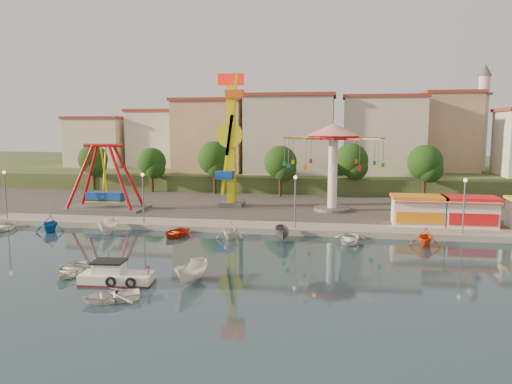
% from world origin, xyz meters
% --- Properties ---
extents(ground, '(200.00, 200.00, 0.00)m').
position_xyz_m(ground, '(0.00, 0.00, 0.00)').
color(ground, '#142B37').
rests_on(ground, ground).
extents(quay_deck, '(200.00, 100.00, 0.60)m').
position_xyz_m(quay_deck, '(0.00, 62.00, 0.30)').
color(quay_deck, '#9E998E').
rests_on(quay_deck, ground).
extents(asphalt_pad, '(90.00, 28.00, 0.01)m').
position_xyz_m(asphalt_pad, '(0.00, 30.00, 0.60)').
color(asphalt_pad, '#4C4944').
rests_on(asphalt_pad, quay_deck).
extents(hill_terrace, '(200.00, 60.00, 3.00)m').
position_xyz_m(hill_terrace, '(0.00, 67.00, 1.50)').
color(hill_terrace, '#384C26').
rests_on(hill_terrace, ground).
extents(pirate_ship_ride, '(10.00, 5.00, 8.00)m').
position_xyz_m(pirate_ship_ride, '(-15.82, 20.17, 4.39)').
color(pirate_ship_ride, '#59595E').
rests_on(pirate_ship_ride, quay_deck).
extents(kamikaze_tower, '(3.37, 3.10, 16.50)m').
position_xyz_m(kamikaze_tower, '(-1.05, 24.83, 8.61)').
color(kamikaze_tower, '#59595E').
rests_on(kamikaze_tower, quay_deck).
extents(wave_swinger, '(11.60, 11.60, 10.40)m').
position_xyz_m(wave_swinger, '(11.52, 23.72, 8.20)').
color(wave_swinger, '#59595E').
rests_on(wave_swinger, quay_deck).
extents(booth_left, '(5.40, 3.78, 3.08)m').
position_xyz_m(booth_left, '(20.33, 16.49, 2.16)').
color(booth_left, white).
rests_on(booth_left, quay_deck).
extents(booth_mid, '(5.40, 3.78, 3.08)m').
position_xyz_m(booth_mid, '(25.44, 16.49, 2.16)').
color(booth_mid, white).
rests_on(booth_mid, quay_deck).
extents(lamp_post_0, '(0.14, 0.14, 5.00)m').
position_xyz_m(lamp_post_0, '(-24.00, 13.00, 3.10)').
color(lamp_post_0, '#59595E').
rests_on(lamp_post_0, quay_deck).
extents(lamp_post_1, '(0.14, 0.14, 5.00)m').
position_xyz_m(lamp_post_1, '(-8.00, 13.00, 3.10)').
color(lamp_post_1, '#59595E').
rests_on(lamp_post_1, quay_deck).
extents(lamp_post_2, '(0.14, 0.14, 5.00)m').
position_xyz_m(lamp_post_2, '(8.00, 13.00, 3.10)').
color(lamp_post_2, '#59595E').
rests_on(lamp_post_2, quay_deck).
extents(lamp_post_3, '(0.14, 0.14, 5.00)m').
position_xyz_m(lamp_post_3, '(24.00, 13.00, 3.10)').
color(lamp_post_3, '#59595E').
rests_on(lamp_post_3, quay_deck).
extents(tree_0, '(4.60, 4.60, 7.19)m').
position_xyz_m(tree_0, '(-26.00, 36.98, 5.47)').
color(tree_0, '#382314').
rests_on(tree_0, quay_deck).
extents(tree_1, '(4.35, 4.35, 6.80)m').
position_xyz_m(tree_1, '(-16.00, 36.24, 5.20)').
color(tree_1, '#382314').
rests_on(tree_1, quay_deck).
extents(tree_2, '(5.02, 5.02, 7.85)m').
position_xyz_m(tree_2, '(-6.00, 35.81, 5.92)').
color(tree_2, '#382314').
rests_on(tree_2, quay_deck).
extents(tree_3, '(4.68, 4.68, 7.32)m').
position_xyz_m(tree_3, '(4.00, 34.36, 5.55)').
color(tree_3, '#382314').
rests_on(tree_3, quay_deck).
extents(tree_4, '(4.86, 4.86, 7.60)m').
position_xyz_m(tree_4, '(14.00, 37.35, 5.75)').
color(tree_4, '#382314').
rests_on(tree_4, quay_deck).
extents(tree_5, '(4.83, 4.83, 7.54)m').
position_xyz_m(tree_5, '(24.00, 35.54, 5.71)').
color(tree_5, '#382314').
rests_on(tree_5, quay_deck).
extents(building_0, '(9.26, 9.53, 11.87)m').
position_xyz_m(building_0, '(-33.37, 46.06, 8.93)').
color(building_0, beige).
rests_on(building_0, hill_terrace).
extents(building_1, '(12.33, 9.01, 8.63)m').
position_xyz_m(building_1, '(-21.33, 51.38, 7.32)').
color(building_1, silver).
rests_on(building_1, hill_terrace).
extents(building_2, '(11.95, 9.28, 11.23)m').
position_xyz_m(building_2, '(-8.19, 51.96, 8.62)').
color(building_2, tan).
rests_on(building_2, hill_terrace).
extents(building_3, '(12.59, 10.50, 9.20)m').
position_xyz_m(building_3, '(5.60, 48.80, 7.60)').
color(building_3, beige).
rests_on(building_3, hill_terrace).
extents(building_4, '(10.75, 9.23, 9.24)m').
position_xyz_m(building_4, '(19.07, 52.20, 7.62)').
color(building_4, beige).
rests_on(building_4, hill_terrace).
extents(building_5, '(12.77, 10.96, 11.21)m').
position_xyz_m(building_5, '(32.37, 50.33, 8.61)').
color(building_5, tan).
rests_on(building_5, hill_terrace).
extents(minaret, '(2.80, 2.80, 18.00)m').
position_xyz_m(minaret, '(36.00, 54.00, 12.55)').
color(minaret, silver).
rests_on(minaret, hill_terrace).
extents(cabin_motorboat, '(5.08, 2.31, 1.74)m').
position_xyz_m(cabin_motorboat, '(-2.84, -4.95, 0.46)').
color(cabin_motorboat, white).
rests_on(cabin_motorboat, ground).
extents(rowboat_a, '(3.27, 4.24, 0.81)m').
position_xyz_m(rowboat_a, '(-7.02, -3.52, 0.40)').
color(rowboat_a, silver).
rests_on(rowboat_a, ground).
extents(rowboat_b, '(4.36, 3.95, 0.74)m').
position_xyz_m(rowboat_b, '(-1.59, -8.23, 0.37)').
color(rowboat_b, white).
rests_on(rowboat_b, ground).
extents(skiff, '(2.14, 4.04, 1.48)m').
position_xyz_m(skiff, '(2.33, -3.90, 0.74)').
color(skiff, silver).
rests_on(skiff, ground).
extents(moored_boat_0, '(3.57, 4.36, 0.79)m').
position_xyz_m(moored_boat_0, '(-22.06, 9.80, 0.39)').
color(moored_boat_0, silver).
rests_on(moored_boat_0, ground).
extents(moored_boat_1, '(3.67, 3.96, 1.72)m').
position_xyz_m(moored_boat_1, '(-16.84, 9.80, 0.86)').
color(moored_boat_1, blue).
rests_on(moored_boat_1, ground).
extents(moored_boat_2, '(1.98, 4.00, 1.48)m').
position_xyz_m(moored_boat_2, '(-10.52, 9.80, 0.74)').
color(moored_boat_2, silver).
rests_on(moored_boat_2, ground).
extents(moored_boat_3, '(3.40, 4.27, 0.79)m').
position_xyz_m(moored_boat_3, '(-3.42, 9.80, 0.40)').
color(moored_boat_3, red).
rests_on(moored_boat_3, ground).
extents(moored_boat_4, '(2.84, 3.23, 1.63)m').
position_xyz_m(moored_boat_4, '(2.03, 9.80, 0.81)').
color(moored_boat_4, white).
rests_on(moored_boat_4, ground).
extents(moored_boat_5, '(1.91, 3.72, 1.37)m').
position_xyz_m(moored_boat_5, '(7.07, 9.80, 0.68)').
color(moored_boat_5, '#5B5A5F').
rests_on(moored_boat_5, ground).
extents(moored_boat_6, '(3.21, 4.24, 0.83)m').
position_xyz_m(moored_boat_6, '(13.30, 9.80, 0.41)').
color(moored_boat_6, white).
rests_on(moored_boat_6, ground).
extents(moored_boat_7, '(3.47, 3.78, 1.68)m').
position_xyz_m(moored_boat_7, '(20.08, 9.80, 0.84)').
color(moored_boat_7, '#F14D15').
rests_on(moored_boat_7, ground).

